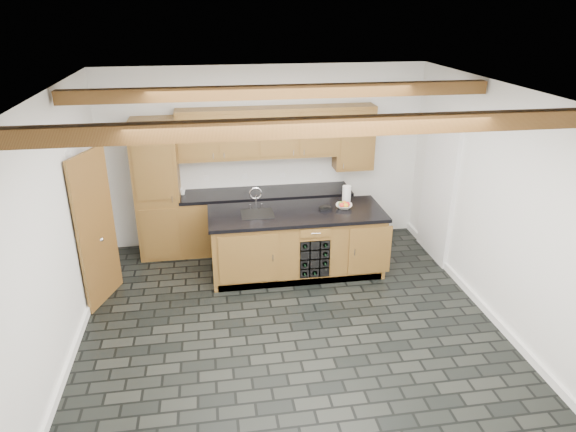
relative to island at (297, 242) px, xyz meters
name	(u,v)px	position (x,y,z in m)	size (l,w,h in m)	color
ground	(290,323)	(-0.31, -1.28, -0.46)	(5.00, 5.00, 0.00)	black
room_shell	(276,192)	(-0.39, -0.75, 1.06)	(5.01, 5.00, 5.00)	white
back_cabinetry	(243,189)	(-0.68, 0.95, 0.51)	(3.65, 0.62, 2.20)	brown
island	(297,242)	(0.00, 0.00, 0.00)	(2.48, 0.96, 0.93)	brown
faucet	(257,211)	(-0.56, 0.05, 0.50)	(0.45, 0.40, 0.34)	black
kitchen_scale	(325,208)	(0.41, 0.05, 0.49)	(0.17, 0.11, 0.05)	black
fruit_bowl	(344,206)	(0.68, 0.05, 0.49)	(0.23, 0.23, 0.06)	silver
fruit_cluster	(344,204)	(0.68, 0.05, 0.52)	(0.16, 0.17, 0.07)	red
paper_towel	(347,193)	(0.79, 0.33, 0.58)	(0.13, 0.13, 0.23)	white
mug	(182,192)	(-1.61, 0.97, 0.51)	(0.10, 0.10, 0.09)	white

